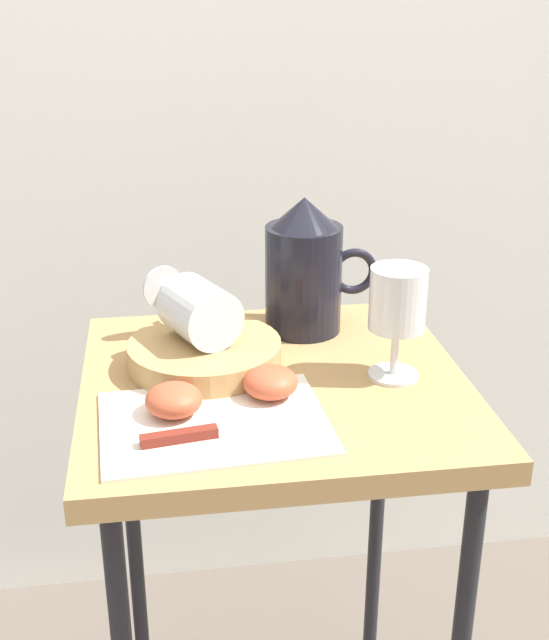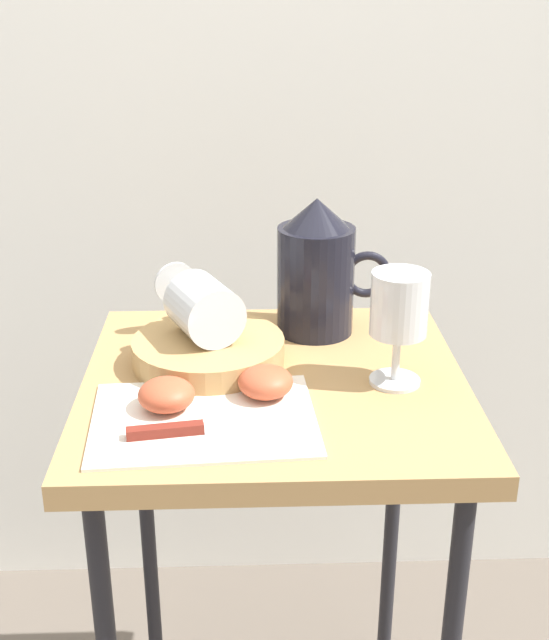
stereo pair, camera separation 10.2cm
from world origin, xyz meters
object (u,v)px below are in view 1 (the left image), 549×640
Objects in this scene: basket_tray at (205,354)px; apple_half_right at (270,382)px; apple_half_left at (174,400)px; pitcher at (304,277)px; knife at (207,433)px; wine_glass_upright at (397,306)px; wine_glass_tipped_near at (198,311)px; table at (274,436)px.

basket_tray is 3.00× the size of apple_half_right.
pitcher is at bearing 50.10° from apple_half_left.
pitcher is 0.93× the size of knife.
apple_half_left is (-0.28, -0.06, -0.07)m from wine_glass_upright.
knife is (-0.25, -0.12, -0.09)m from wine_glass_upright.
pitcher is (0.15, 0.10, 0.06)m from basket_tray.
apple_half_right is 0.32× the size of knife.
apple_half_right is (0.08, -0.11, -0.05)m from wine_glass_tipped_near.
apple_half_left is (-0.13, -0.08, 0.11)m from table.
basket_tray is at bearing 86.68° from knife.
apple_half_left is 0.07m from knife.
apple_half_left is (-0.04, -0.13, 0.00)m from basket_tray.
pitcher is (0.06, 0.15, 0.16)m from table.
pitcher is at bearing 69.22° from apple_half_right.
basket_tray is at bearing 125.91° from apple_half_right.
wine_glass_tipped_near is (-0.15, -0.09, -0.00)m from pitcher.
pitcher is at bearing 34.72° from basket_tray.
wine_glass_tipped_near is at bearing 118.62° from basket_tray.
basket_tray is at bearing 164.96° from wine_glass_upright.
wine_glass_tipped_near reaches higher than knife.
apple_half_left reaches higher than table.
wine_glass_upright is at bearing -15.04° from basket_tray.
table is 4.27× the size of wine_glass_tipped_near.
apple_half_right is at bearing -103.49° from table.
wine_glass_upright is at bearing -16.94° from wine_glass_tipped_near.
basket_tray reaches higher than table.
basket_tray is 0.13m from apple_half_left.
wine_glass_upright is 2.20× the size of apple_half_right.
wine_glass_upright reaches higher than knife.
apple_half_right is (-0.01, -0.05, 0.11)m from table.
apple_half_left is at bearing -166.38° from apple_half_right.
wine_glass_tipped_near is 0.21m from knife.
basket_tray is 0.26m from wine_glass_upright.
table is at bearing 55.30° from knife.
apple_half_left is 0.12m from apple_half_right.
wine_glass_tipped_near is at bearing 125.28° from apple_half_right.
apple_half_right is at bearing -110.78° from pitcher.
table is 3.47× the size of knife.
table is at bearing -113.23° from pitcher.
basket_tray is (-0.08, 0.05, 0.10)m from table.
pitcher reaches higher than apple_half_right.
wine_glass_upright is 0.29m from knife.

